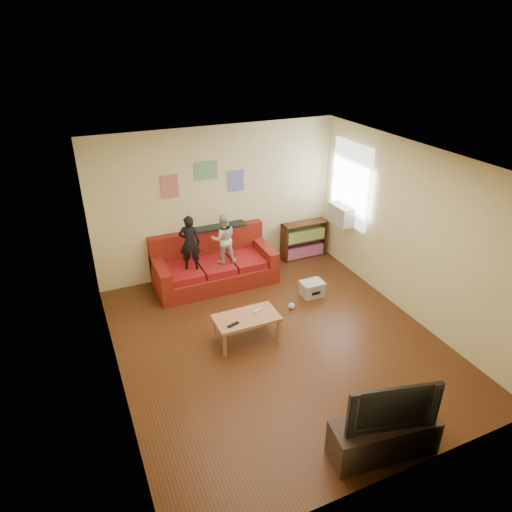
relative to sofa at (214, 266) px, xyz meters
name	(u,v)px	position (x,y,z in m)	size (l,w,h in m)	color
room_shell	(280,261)	(0.28, -2.07, 1.04)	(4.52, 5.02, 2.72)	#532B14
sofa	(214,266)	(0.00, 0.00, 0.00)	(2.12, 0.98, 0.93)	maroon
child_a	(190,243)	(-0.45, -0.17, 0.62)	(0.35, 0.23, 0.97)	black
child_b	(224,239)	(0.15, -0.17, 0.58)	(0.44, 0.34, 0.90)	beige
coffee_table	(246,320)	(-0.13, -1.86, 0.05)	(0.93, 0.51, 0.42)	#B77A55
remote	(233,325)	(-0.38, -1.98, 0.12)	(0.18, 0.05, 0.02)	black
game_controller	(258,311)	(0.07, -1.81, 0.12)	(0.13, 0.04, 0.03)	beige
bookshelf	(304,241)	(1.98, 0.23, 0.01)	(0.91, 0.27, 0.73)	#422312
window	(350,184)	(2.50, -0.42, 1.33)	(0.04, 1.08, 1.48)	white
ac_unit	(342,214)	(2.38, -0.42, 0.77)	(0.28, 0.55, 0.35)	#B7B2A3
artwork_left	(170,187)	(-0.57, 0.41, 1.44)	(0.30, 0.01, 0.40)	#D87266
artwork_center	(206,171)	(0.08, 0.41, 1.64)	(0.42, 0.01, 0.32)	#72B27F
artwork_right	(236,181)	(0.63, 0.41, 1.39)	(0.30, 0.01, 0.38)	#727FCC
file_box	(312,289)	(1.39, -1.15, -0.18)	(0.38, 0.29, 0.26)	beige
tv_stand	(383,437)	(0.46, -4.28, -0.09)	(1.18, 0.39, 0.44)	#3A2A23
television	(390,402)	(0.46, -4.28, 0.41)	(0.99, 0.13, 0.57)	black
tissue	(291,306)	(0.86, -1.39, -0.26)	(0.11, 0.11, 0.11)	silver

